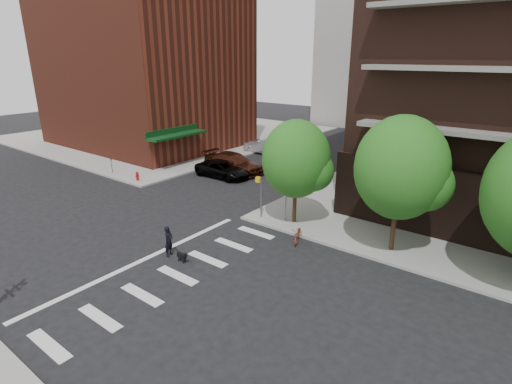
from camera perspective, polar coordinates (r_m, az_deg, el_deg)
ground at (r=21.50m, az=-16.54°, el=-8.86°), size 120.00×120.00×0.00m
sidewalk_nw at (r=53.79m, az=-11.94°, el=8.26°), size 31.00×33.00×0.15m
crosswalk at (r=19.92m, az=-12.70°, el=-10.85°), size 3.85×13.00×0.01m
midrise_nw at (r=47.52m, az=-16.01°, el=18.82°), size 21.40×15.50×20.00m
tree_a at (r=23.27m, az=5.74°, el=4.70°), size 4.00×4.00×5.90m
tree_b at (r=20.72m, az=19.97°, el=3.26°), size 4.50×4.50×6.65m
pedestrian_signal at (r=24.34m, az=1.50°, el=0.05°), size 2.18×0.67×2.60m
fire_hydrant at (r=33.51m, az=-16.60°, el=2.27°), size 0.24×0.24×0.73m
parking_meter at (r=36.23m, az=-19.95°, el=3.81°), size 0.10×0.08×1.32m
parked_car_black at (r=33.57m, az=-4.74°, el=3.28°), size 2.36×4.99×1.38m
parked_car_maroon at (r=34.91m, az=-3.22°, el=4.19°), size 2.46×5.83×1.68m
parked_car_silver at (r=41.50m, az=1.22°, el=6.44°), size 1.61×4.39×1.44m
scooter at (r=22.12m, az=6.02°, el=-6.02°), size 1.19×1.79×0.89m
dog_walker at (r=20.87m, az=-12.37°, el=-6.87°), size 0.68×0.55×1.63m
dog at (r=20.33m, az=-10.52°, el=-8.94°), size 0.65×0.21×0.55m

